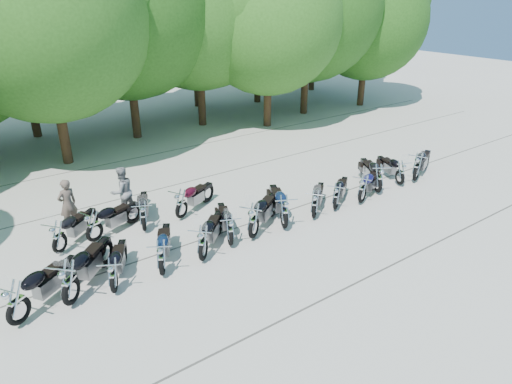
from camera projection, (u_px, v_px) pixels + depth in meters
ground at (284, 239)px, 14.50m from camera, size 90.00×90.00×0.00m
tree_3 at (42, 15)px, 18.33m from camera, size 8.70×8.70×10.67m
tree_4 at (123, 4)px, 21.77m from camera, size 9.13×9.13×11.20m
tree_5 at (197, 4)px, 24.06m from camera, size 9.04×9.04×11.10m
tree_6 at (268, 19)px, 24.18m from camera, size 8.00×8.00×9.82m
tree_7 at (308, 6)px, 26.61m from camera, size 8.79×8.79×10.79m
tree_8 at (368, 20)px, 29.03m from camera, size 7.53×7.53×9.25m
tree_11 at (16, 29)px, 22.40m from camera, size 7.56×7.56×9.28m
tree_12 at (124, 19)px, 25.31m from camera, size 7.88×7.88×9.67m
tree_13 at (193, 11)px, 28.55m from camera, size 8.31×8.31×10.20m
tree_14 at (257, 13)px, 29.75m from camera, size 8.02×8.02×9.84m
motorcycle_0 at (16, 302)px, 10.52m from camera, size 2.41×1.97×1.36m
motorcycle_1 at (69, 281)px, 11.18m from camera, size 2.34×2.34×1.43m
motorcycle_2 at (113, 274)px, 11.70m from camera, size 1.55×2.08×1.15m
motorcycle_3 at (161, 257)px, 12.40m from camera, size 1.67×2.22×1.23m
motorcycle_4 at (203, 242)px, 13.06m from camera, size 2.13×2.07×1.29m
motorcycle_5 at (230, 229)px, 13.85m from camera, size 1.42×2.22×1.21m
motorcycle_6 at (254, 220)px, 14.22m from camera, size 2.47×1.94×1.38m
motorcycle_7 at (284, 211)px, 14.82m from camera, size 1.74×2.49×1.37m
motorcycle_8 at (315, 204)px, 15.53m from camera, size 2.03×1.83×1.19m
motorcycle_9 at (336, 196)px, 16.13m from camera, size 2.07×1.67×1.17m
motorcycle_10 at (363, 188)px, 16.62m from camera, size 2.33×1.47×1.27m
motorcycle_11 at (379, 178)px, 17.45m from camera, size 1.83×2.42×1.35m
motorcycle_12 at (401, 172)px, 18.20m from camera, size 1.37×2.21×1.20m
motorcycle_13 at (417, 166)px, 18.50m from camera, size 2.56×1.67×1.40m
motorcycle_14 at (58, 236)px, 13.43m from camera, size 2.11×1.89×1.23m
motorcycle_15 at (94, 225)px, 14.05m from camera, size 2.30×1.41×1.25m
motorcycle_16 at (143, 215)px, 14.71m from camera, size 1.46×2.21×1.20m
motorcycle_17 at (181, 203)px, 15.50m from camera, size 2.28×1.59×1.25m
rider_0 at (68, 204)px, 14.86m from camera, size 0.71×0.56×1.72m
rider_1 at (122, 191)px, 15.72m from camera, size 0.99×0.84×1.79m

